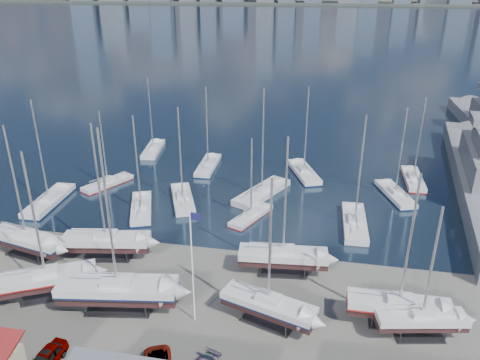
# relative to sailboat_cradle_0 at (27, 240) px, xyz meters

# --- Properties ---
(ground) EXTENTS (1400.00, 1400.00, 0.00)m
(ground) POSITION_rel_sailboat_cradle_0_xyz_m (21.54, -4.54, -2.05)
(ground) COLOR #605E59
(ground) RESTS_ON ground
(water) EXTENTS (1400.00, 600.00, 0.40)m
(water) POSITION_rel_sailboat_cradle_0_xyz_m (21.54, 305.46, -2.20)
(water) COLOR #162334
(water) RESTS_ON ground
(far_shore) EXTENTS (1400.00, 80.00, 2.20)m
(far_shore) POSITION_rel_sailboat_cradle_0_xyz_m (21.54, 565.46, -0.95)
(far_shore) COLOR #2D332D
(far_shore) RESTS_ON ground
(sailboat_cradle_0) EXTENTS (10.03, 4.69, 15.66)m
(sailboat_cradle_0) POSITION_rel_sailboat_cradle_0_xyz_m (0.00, 0.00, 0.00)
(sailboat_cradle_0) COLOR #2D2D33
(sailboat_cradle_0) RESTS_ON ground
(sailboat_cradle_1) EXTENTS (9.76, 6.85, 15.56)m
(sailboat_cradle_1) POSITION_rel_sailboat_cradle_0_xyz_m (6.41, -6.46, -0.01)
(sailboat_cradle_1) COLOR #2D2D33
(sailboat_cradle_1) RESTS_ON ground
(sailboat_cradle_2) EXTENTS (10.13, 4.33, 16.01)m
(sailboat_cradle_2) POSITION_rel_sailboat_cradle_0_xyz_m (9.06, 1.37, 0.02)
(sailboat_cradle_2) COLOR #2D2D33
(sailboat_cradle_2) RESTS_ON ground
(sailboat_cradle_3) EXTENTS (11.81, 4.90, 18.34)m
(sailboat_cradle_3) POSITION_rel_sailboat_cradle_0_xyz_m (14.24, -6.93, 0.14)
(sailboat_cradle_3) COLOR #2D2D33
(sailboat_cradle_3) RESTS_ON ground
(sailboat_cradle_4) EXTENTS (9.72, 3.52, 15.58)m
(sailboat_cradle_4) POSITION_rel_sailboat_cradle_0_xyz_m (29.15, 2.08, 0.00)
(sailboat_cradle_4) COLOR #2D2D33
(sailboat_cradle_4) RESTS_ON ground
(sailboat_cradle_5) EXTENTS (9.36, 5.19, 14.68)m
(sailboat_cradle_5) POSITION_rel_sailboat_cradle_0_xyz_m (28.67, -6.27, -0.05)
(sailboat_cradle_5) COLOR #2D2D33
(sailboat_cradle_5) RESTS_ON ground
(sailboat_cradle_6) EXTENTS (9.36, 2.66, 15.18)m
(sailboat_cradle_6) POSITION_rel_sailboat_cradle_0_xyz_m (40.43, -4.21, -0.02)
(sailboat_cradle_6) COLOR #2D2D33
(sailboat_cradle_6) RESTS_ON ground
(sailboat_cradle_7) EXTENTS (8.13, 3.68, 13.05)m
(sailboat_cradle_7) POSITION_rel_sailboat_cradle_0_xyz_m (42.20, -5.53, -0.13)
(sailboat_cradle_7) COLOR #2D2D33
(sailboat_cradle_7) RESTS_ON ground
(sailboat_moored_0) EXTENTS (3.46, 10.70, 15.80)m
(sailboat_moored_0) POSITION_rel_sailboat_cradle_0_xyz_m (-5.23, 12.59, -1.75)
(sailboat_moored_0) COLOR black
(sailboat_moored_0) RESTS_ON water
(sailboat_moored_1) EXTENTS (6.00, 8.44, 12.45)m
(sailboat_moored_1) POSITION_rel_sailboat_cradle_0_xyz_m (0.11, 20.12, -1.74)
(sailboat_moored_1) COLOR black
(sailboat_moored_1) RESTS_ON water
(sailboat_moored_2) EXTENTS (3.99, 9.75, 14.30)m
(sailboat_moored_2) POSITION_rel_sailboat_cradle_0_xyz_m (1.59, 35.96, -1.73)
(sailboat_moored_2) COLOR black
(sailboat_moored_2) RESTS_ON water
(sailboat_moored_3) EXTENTS (5.84, 9.88, 14.28)m
(sailboat_moored_3) POSITION_rel_sailboat_cradle_0_xyz_m (8.51, 12.92, -1.75)
(sailboat_moored_3) COLOR black
(sailboat_moored_3) RESTS_ON water
(sailboat_moored_4) EXTENTS (6.20, 9.97, 14.60)m
(sailboat_moored_4) POSITION_rel_sailboat_cradle_0_xyz_m (13.24, 16.77, -1.73)
(sailboat_moored_4) COLOR black
(sailboat_moored_4) RESTS_ON water
(sailboat_moored_5) EXTENTS (3.04, 9.77, 14.47)m
(sailboat_moored_5) POSITION_rel_sailboat_cradle_0_xyz_m (13.56, 30.07, -1.75)
(sailboat_moored_5) COLOR black
(sailboat_moored_5) RESTS_ON water
(sailboat_moored_6) EXTENTS (5.19, 8.06, 11.73)m
(sailboat_moored_6) POSITION_rel_sailboat_cradle_0_xyz_m (23.68, 13.76, -1.74)
(sailboat_moored_6) COLOR black
(sailboat_moored_6) RESTS_ON water
(sailboat_moored_7) EXTENTS (7.58, 11.36, 16.77)m
(sailboat_moored_7) POSITION_rel_sailboat_cradle_0_xyz_m (24.08, 20.99, -1.73)
(sailboat_moored_7) COLOR black
(sailboat_moored_7) RESTS_ON water
(sailboat_moored_8) EXTENTS (6.38, 10.53, 15.23)m
(sailboat_moored_8) POSITION_rel_sailboat_cradle_0_xyz_m (29.64, 30.14, -1.75)
(sailboat_moored_8) COLOR black
(sailboat_moored_8) RESTS_ON water
(sailboat_moored_9) EXTENTS (3.15, 10.37, 15.56)m
(sailboat_moored_9) POSITION_rel_sailboat_cradle_0_xyz_m (37.19, 14.11, -1.73)
(sailboat_moored_9) COLOR black
(sailboat_moored_9) RESTS_ON water
(sailboat_moored_10) EXTENTS (5.44, 9.74, 14.03)m
(sailboat_moored_10) POSITION_rel_sailboat_cradle_0_xyz_m (43.32, 24.29, -1.75)
(sailboat_moored_10) COLOR black
(sailboat_moored_10) RESTS_ON water
(sailboat_moored_11) EXTENTS (2.75, 9.45, 14.09)m
(sailboat_moored_11) POSITION_rel_sailboat_cradle_0_xyz_m (46.73, 30.59, -1.75)
(sailboat_moored_11) COLOR black
(sailboat_moored_11) RESTS_ON water
(car_a) EXTENTS (2.16, 4.45, 1.47)m
(car_a) POSITION_rel_sailboat_cradle_0_xyz_m (11.35, -14.91, -1.32)
(car_a) COLOR gray
(car_a) RESTS_ON ground
(flagpole) EXTENTS (1.03, 0.12, 11.64)m
(flagpole) POSITION_rel_sailboat_cradle_0_xyz_m (21.95, -7.16, 4.63)
(flagpole) COLOR white
(flagpole) RESTS_ON ground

